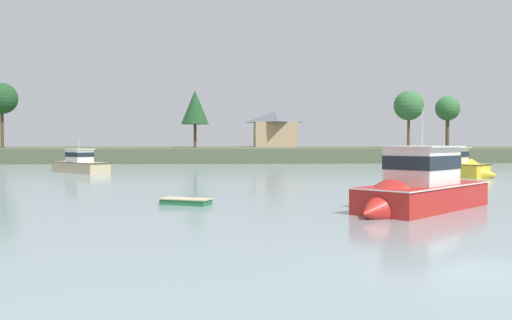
% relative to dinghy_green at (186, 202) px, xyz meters
% --- Properties ---
extents(ground_plane, '(538.20, 538.20, 0.00)m').
position_rel_dinghy_green_xyz_m(ground_plane, '(8.00, -15.32, -0.12)').
color(ground_plane, gray).
extents(far_shore_bank, '(242.19, 41.92, 2.19)m').
position_rel_dinghy_green_xyz_m(far_shore_bank, '(8.00, 73.02, 0.98)').
color(far_shore_bank, '#4C563D').
rests_on(far_shore_bank, ground).
extents(dinghy_green, '(2.86, 2.10, 0.45)m').
position_rel_dinghy_green_xyz_m(dinghy_green, '(0.00, 0.00, 0.00)').
color(dinghy_green, '#236B3D').
rests_on(dinghy_green, ground).
extents(dinghy_cream, '(1.59, 3.21, 0.49)m').
position_rel_dinghy_green_xyz_m(dinghy_cream, '(-15.60, 38.80, 0.01)').
color(dinghy_cream, beige).
rests_on(dinghy_cream, ground).
extents(cruiser_red, '(8.91, 8.64, 5.95)m').
position_rel_dinghy_green_xyz_m(cruiser_red, '(10.94, -3.20, 0.61)').
color(cruiser_red, '#B2231E').
rests_on(cruiser_red, ground).
extents(cruiser_teal, '(3.48, 8.27, 4.53)m').
position_rel_dinghy_green_xyz_m(cruiser_teal, '(26.76, 40.49, 0.44)').
color(cruiser_teal, '#196B70').
rests_on(cruiser_teal, ground).
extents(cruiser_sand, '(7.75, 7.93, 4.17)m').
position_rel_dinghy_green_xyz_m(cruiser_sand, '(-13.44, 30.17, 0.42)').
color(cruiser_sand, tan).
rests_on(cruiser_sand, ground).
extents(cruiser_yellow, '(8.88, 9.26, 4.94)m').
position_rel_dinghy_green_xyz_m(cruiser_yellow, '(22.92, 21.98, 0.53)').
color(cruiser_yellow, gold).
rests_on(cruiser_yellow, ground).
extents(shore_tree_far_right, '(5.14, 5.14, 10.77)m').
position_rel_dinghy_green_xyz_m(shore_tree_far_right, '(-34.94, 65.87, 10.21)').
color(shore_tree_far_right, brown).
rests_on(shore_tree_far_right, far_shore_bank).
extents(shore_tree_right, '(4.69, 4.69, 9.74)m').
position_rel_dinghy_green_xyz_m(shore_tree_right, '(-3.06, 66.19, 8.91)').
color(shore_tree_right, brown).
rests_on(shore_tree_right, far_shore_bank).
extents(shore_tree_far_left, '(4.99, 4.99, 9.61)m').
position_rel_dinghy_green_xyz_m(shore_tree_far_left, '(32.90, 63.43, 9.15)').
color(shore_tree_far_left, brown).
rests_on(shore_tree_far_left, far_shore_bank).
extents(shore_tree_left_mid, '(4.58, 4.58, 9.56)m').
position_rel_dinghy_green_xyz_m(shore_tree_left_mid, '(43.71, 73.57, 9.23)').
color(shore_tree_left_mid, brown).
rests_on(shore_tree_left_mid, far_shore_bank).
extents(cottage_behind_trees, '(8.87, 9.59, 7.02)m').
position_rel_dinghy_green_xyz_m(cottage_behind_trees, '(12.08, 83.50, 5.71)').
color(cottage_behind_trees, tan).
rests_on(cottage_behind_trees, far_shore_bank).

